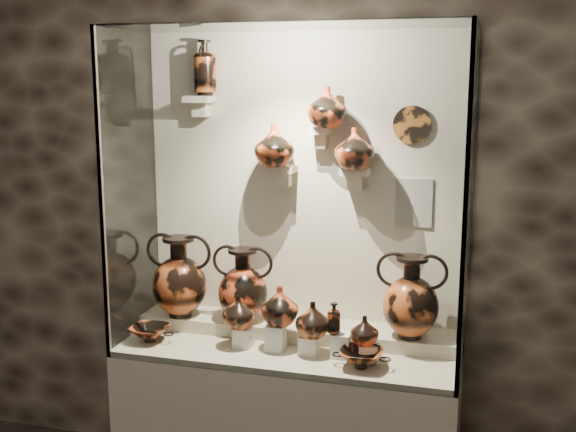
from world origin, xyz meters
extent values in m
cube|color=black|center=(0.00, 2.50, 1.60)|extent=(5.00, 0.02, 3.20)
cube|color=beige|center=(0.00, 2.18, 0.40)|extent=(1.70, 0.60, 0.80)
cube|color=#BAAD90|center=(0.00, 2.18, 0.82)|extent=(1.68, 0.58, 0.03)
cube|color=#BAAD90|center=(0.00, 2.35, 0.85)|extent=(1.70, 0.25, 0.10)
cube|color=beige|center=(0.00, 2.50, 1.60)|extent=(1.70, 0.03, 1.60)
cube|color=white|center=(0.00, 1.88, 1.60)|extent=(1.70, 0.01, 1.60)
cube|color=white|center=(-0.85, 2.18, 1.60)|extent=(0.01, 0.60, 1.60)
cube|color=white|center=(0.85, 2.18, 1.60)|extent=(0.01, 0.60, 1.60)
cube|color=white|center=(0.00, 2.18, 2.40)|extent=(1.70, 0.60, 0.01)
cube|color=gray|center=(-0.84, 1.89, 1.60)|extent=(0.02, 0.02, 1.60)
cube|color=gray|center=(0.84, 1.89, 1.60)|extent=(0.02, 0.02, 1.60)
cube|color=silver|center=(-0.22, 2.13, 0.88)|extent=(0.09, 0.09, 0.10)
cube|color=silver|center=(-0.05, 2.13, 0.90)|extent=(0.09, 0.09, 0.13)
cube|color=silver|center=(0.12, 2.13, 0.88)|extent=(0.09, 0.09, 0.09)
cube|color=silver|center=(0.28, 2.13, 0.89)|extent=(0.09, 0.09, 0.12)
cube|color=silver|center=(0.42, 2.13, 0.87)|extent=(0.09, 0.09, 0.08)
cube|color=beige|center=(-0.55, 2.42, 2.05)|extent=(0.14, 0.12, 0.04)
cube|color=beige|center=(-0.10, 2.42, 1.70)|extent=(0.14, 0.12, 0.04)
cube|color=beige|center=(0.10, 2.42, 1.90)|extent=(0.10, 0.12, 0.04)
cube|color=beige|center=(0.28, 2.42, 1.70)|extent=(0.14, 0.12, 0.04)
imported|color=#A5481F|center=(-0.24, 2.12, 1.02)|extent=(0.18, 0.18, 0.17)
imported|color=#B4431F|center=(-0.03, 2.15, 1.06)|extent=(0.22, 0.22, 0.19)
imported|color=#A5481F|center=(0.14, 2.12, 1.01)|extent=(0.20, 0.20, 0.18)
imported|color=#A5481F|center=(0.40, 2.11, 0.98)|extent=(0.18, 0.18, 0.14)
imported|color=#B4431F|center=(-0.13, 2.37, 1.82)|extent=(0.24, 0.24, 0.21)
imported|color=#B4431F|center=(0.14, 2.37, 2.02)|extent=(0.25, 0.25, 0.20)
imported|color=#B4431F|center=(0.28, 2.37, 1.82)|extent=(0.20, 0.20, 0.20)
cylinder|color=#A05A1F|center=(0.55, 2.47, 1.93)|extent=(0.19, 0.02, 0.19)
cube|color=beige|center=(0.57, 2.47, 1.54)|extent=(0.18, 0.01, 0.25)
camera|label=1|loc=(0.93, -1.11, 2.17)|focal=45.00mm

